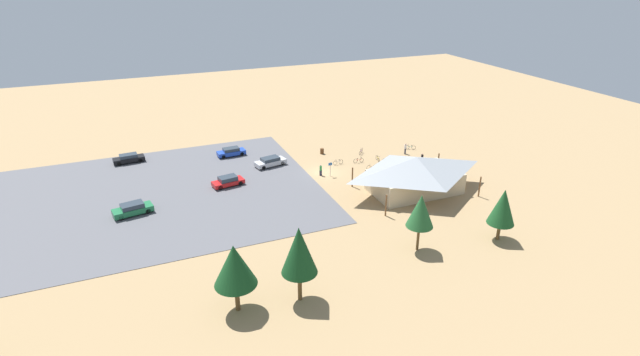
# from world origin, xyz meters

# --- Properties ---
(ground) EXTENTS (160.00, 160.00, 0.00)m
(ground) POSITION_xyz_m (0.00, 0.00, 0.00)
(ground) COLOR #9E7F56
(ground) RESTS_ON ground
(parking_lot_asphalt) EXTENTS (43.29, 34.30, 0.05)m
(parking_lot_asphalt) POSITION_xyz_m (23.88, -1.44, 0.03)
(parking_lot_asphalt) COLOR #56565B
(parking_lot_asphalt) RESTS_ON ground
(bike_pavilion) EXTENTS (14.60, 9.74, 4.99)m
(bike_pavilion) POSITION_xyz_m (-8.89, 10.70, 2.86)
(bike_pavilion) COLOR #C6B28E
(bike_pavilion) RESTS_ON ground
(trash_bin) EXTENTS (0.60, 0.60, 0.90)m
(trash_bin) POSITION_xyz_m (-2.91, -7.33, 0.45)
(trash_bin) COLOR brown
(trash_bin) RESTS_ON ground
(lot_sign) EXTENTS (0.56, 0.08, 2.20)m
(lot_sign) POSITION_xyz_m (-0.45, 1.57, 1.41)
(lot_sign) COLOR #99999E
(lot_sign) RESTS_ON ground
(pine_far_east) EXTENTS (3.30, 3.30, 7.57)m
(pine_far_east) POSITION_xyz_m (13.57, 26.57, 5.25)
(pine_far_east) COLOR brown
(pine_far_east) RESTS_ON ground
(pine_center) EXTENTS (2.98, 2.98, 6.16)m
(pine_center) POSITION_xyz_m (-10.68, 25.07, 4.09)
(pine_center) COLOR brown
(pine_center) RESTS_ON ground
(pine_far_west) EXTENTS (3.79, 3.79, 6.67)m
(pine_far_west) POSITION_xyz_m (19.20, 25.80, 4.70)
(pine_far_west) COLOR brown
(pine_far_west) RESTS_ON ground
(pine_west) EXTENTS (2.91, 2.91, 6.56)m
(pine_west) POSITION_xyz_m (-1.12, 23.45, 4.72)
(pine_west) COLOR brown
(pine_west) RESTS_ON ground
(bicycle_silver_lone_west) EXTENTS (1.72, 0.48, 0.83)m
(bicycle_silver_lone_west) POSITION_xyz_m (-3.39, -2.10, 0.37)
(bicycle_silver_lone_west) COLOR black
(bicycle_silver_lone_west) RESTS_ON ground
(bicycle_red_back_row) EXTENTS (1.76, 0.48, 0.85)m
(bicycle_red_back_row) POSITION_xyz_m (-6.65, -1.55, 0.37)
(bicycle_red_back_row) COLOR black
(bicycle_red_back_row) RESTS_ON ground
(bicycle_teal_yard_front) EXTENTS (1.43, 0.97, 0.84)m
(bicycle_teal_yard_front) POSITION_xyz_m (-17.34, -3.58, 0.37)
(bicycle_teal_yard_front) COLOR black
(bicycle_teal_yard_front) RESTS_ON ground
(bicycle_yellow_near_porch) EXTENTS (0.48, 1.61, 0.85)m
(bicycle_yellow_near_porch) POSITION_xyz_m (-9.78, -1.08, 0.36)
(bicycle_yellow_near_porch) COLOR black
(bicycle_yellow_near_porch) RESTS_ON ground
(bicycle_orange_yard_left) EXTENTS (1.64, 0.89, 0.93)m
(bicycle_orange_yard_left) POSITION_xyz_m (-7.22, 2.00, 0.40)
(bicycle_orange_yard_left) COLOR black
(bicycle_orange_yard_left) RESTS_ON ground
(bicycle_blue_mid_cluster) EXTENTS (1.49, 1.02, 0.87)m
(bicycle_blue_mid_cluster) POSITION_xyz_m (-10.84, 0.29, 0.39)
(bicycle_blue_mid_cluster) COLOR black
(bicycle_blue_mid_cluster) RESTS_ON ground
(bicycle_purple_near_sign) EXTENTS (1.28, 1.31, 0.87)m
(bicycle_purple_near_sign) POSITION_xyz_m (-8.73, -4.80, 0.38)
(bicycle_purple_near_sign) COLOR black
(bicycle_purple_near_sign) RESTS_ON ground
(car_black_by_curb) EXTENTS (4.74, 2.10, 1.35)m
(car_black_by_curb) POSITION_xyz_m (26.33, -15.28, 0.72)
(car_black_by_curb) COLOR black
(car_black_by_curb) RESTS_ON parking_lot_asphalt
(car_silver_aisle_side) EXTENTS (5.03, 2.74, 1.36)m
(car_silver_aisle_side) POSITION_xyz_m (6.43, -5.51, 0.73)
(car_silver_aisle_side) COLOR #BCBCC1
(car_silver_aisle_side) RESTS_ON parking_lot_asphalt
(car_red_inner_stall) EXTENTS (4.60, 2.52, 1.37)m
(car_red_inner_stall) POSITION_xyz_m (14.03, -0.81, 0.73)
(car_red_inner_stall) COLOR red
(car_red_inner_stall) RESTS_ON parking_lot_asphalt
(car_blue_near_entry) EXTENTS (4.54, 1.97, 1.34)m
(car_blue_near_entry) POSITION_xyz_m (10.97, -12.00, 0.72)
(car_blue_near_entry) COLOR #1E42B2
(car_blue_near_entry) RESTS_ON parking_lot_asphalt
(car_green_front_row) EXTENTS (4.96, 2.70, 1.47)m
(car_green_front_row) POSITION_xyz_m (26.77, 3.10, 0.78)
(car_green_front_row) COLOR #1E6B3D
(car_green_front_row) RESTS_ON parking_lot_asphalt
(visitor_at_bikes) EXTENTS (0.40, 0.38, 1.72)m
(visitor_at_bikes) POSITION_xyz_m (0.71, 0.78, 0.90)
(visitor_at_bikes) COLOR #2D3347
(visitor_at_bikes) RESTS_ON ground
(visitor_by_pavilion) EXTENTS (0.37, 0.40, 1.79)m
(visitor_by_pavilion) POSITION_xyz_m (-15.37, -2.05, 0.94)
(visitor_by_pavilion) COLOR #2D3347
(visitor_by_pavilion) RESTS_ON ground
(visitor_crossing_yard) EXTENTS (0.36, 0.38, 1.75)m
(visitor_crossing_yard) POSITION_xyz_m (-15.44, 2.67, 0.92)
(visitor_crossing_yard) COLOR #2D3347
(visitor_crossing_yard) RESTS_ON ground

